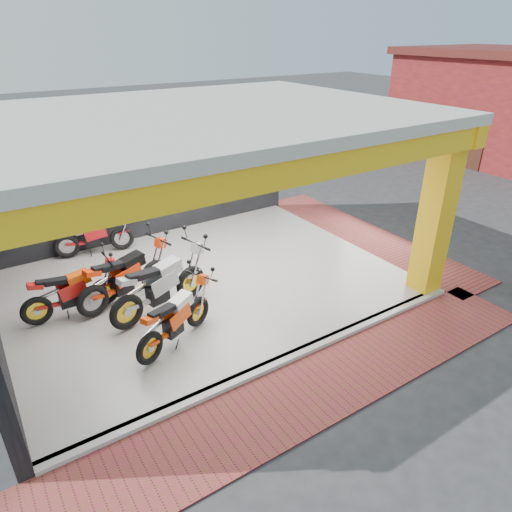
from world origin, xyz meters
The scene contains 15 objects.
ground centered at (0.00, 0.00, 0.00)m, with size 80.00×80.00×0.00m, color #2D2D30.
showroom_floor centered at (0.00, 2.00, 0.05)m, with size 8.00×6.00×0.10m, color silver.
showroom_ceiling centered at (0.00, 2.00, 3.60)m, with size 8.40×6.40×0.20m, color beige.
back_wall centered at (0.00, 5.10, 1.75)m, with size 8.20×0.20×3.50m, color black.
corner_column centered at (3.75, -0.75, 1.75)m, with size 0.50×0.50×3.50m, color yellow.
header_beam_front centered at (0.00, -1.00, 3.30)m, with size 8.40×0.30×0.40m, color yellow.
header_beam_right centered at (4.00, 2.00, 3.30)m, with size 0.30×6.40×0.40m, color yellow.
floor_kerb centered at (0.00, -1.02, 0.05)m, with size 8.00×0.20×0.10m, color silver.
paver_front centered at (0.00, -1.80, 0.01)m, with size 9.00×1.40×0.03m, color #953136.
paver_right centered at (4.80, 2.00, 0.01)m, with size 1.40×7.00×0.03m, color #953136.
moto_hero centered at (-0.88, 0.59, 0.69)m, with size 1.92×0.71×1.17m, color #FF450A, non-canonical shape.
moto_row_a centered at (-0.56, 1.54, 0.80)m, with size 2.28×0.84×1.39m, color #B4B7BD, non-canonical shape.
moto_row_b centered at (-1.04, 2.26, 0.76)m, with size 2.16×0.80×1.32m, color #F6330A, non-canonical shape.
moto_row_c centered at (-2.09, 2.22, 0.69)m, with size 1.92×0.71×1.17m, color red, non-canonical shape.
moto_row_d centered at (-0.99, 4.50, 0.70)m, with size 1.95×0.72×1.19m, color red, non-canonical shape.
Camera 1 is at (-3.80, -5.82, 5.04)m, focal length 32.00 mm.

